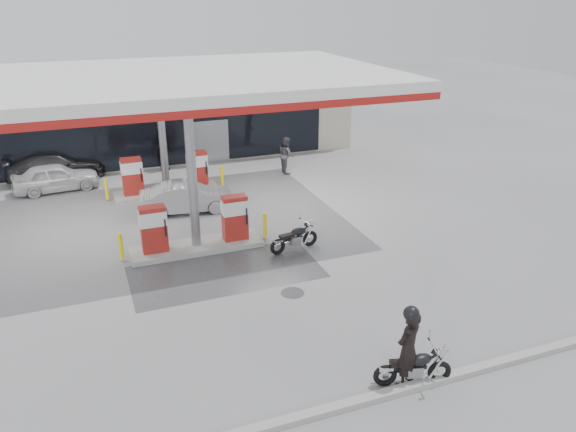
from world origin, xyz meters
The scene contains 16 objects.
ground centered at (0.00, 0.00, 0.00)m, with size 90.00×90.00×0.00m, color gray.
wet_patch centered at (0.50, 0.00, 0.00)m, with size 6.00×3.00×0.00m, color #4C4C4F.
drain_cover centered at (2.00, -2.00, 0.00)m, with size 0.70×0.70×0.01m, color #38383A.
kerb centered at (0.00, -7.00, 0.07)m, with size 28.00×0.25×0.15m, color gray.
store_building centered at (0.01, 15.94, 2.01)m, with size 22.00×8.22×4.00m.
canopy centered at (0.00, 5.00, 5.27)m, with size 16.00×10.02×5.51m.
pump_island_near centered at (0.00, 2.00, 0.71)m, with size 5.14×1.30×1.78m.
pump_island_far centered at (0.00, 8.00, 0.71)m, with size 5.14×1.30×1.78m.
main_motorcycle centered at (3.08, -6.81, 0.42)m, with size 1.80×0.83×0.94m.
biker_main centered at (2.89, -6.76, 0.96)m, with size 0.70×0.46×1.92m, color black.
parked_motorcycle centered at (3.16, 0.73, 0.43)m, with size 1.87×0.72×0.97m.
sedan_white centered at (-4.49, 10.20, 0.62)m, with size 1.47×3.65×1.24m, color silver.
attendant centered at (6.00, 9.00, 0.90)m, with size 0.88×0.68×1.80m, color #505054.
hatchback_silver centered at (0.43, 5.60, 0.61)m, with size 1.29×3.71×1.22m, color #989B9F.
parked_car_left centered at (-4.50, 12.00, 0.64)m, with size 1.79×4.42×1.28m, color black.
biker_walking centered at (0.46, 11.52, 0.89)m, with size 1.05×0.44×1.79m, color black.
Camera 1 is at (-3.35, -15.55, 8.44)m, focal length 35.00 mm.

